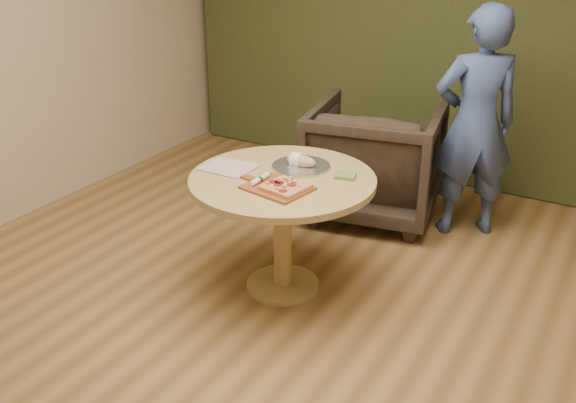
{
  "coord_description": "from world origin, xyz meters",
  "views": [
    {
      "loc": [
        1.56,
        -2.33,
        2.18
      ],
      "look_at": [
        0.05,
        0.25,
        0.81
      ],
      "focal_mm": 40.0,
      "sensor_mm": 36.0,
      "label": 1
    }
  ],
  "objects_px": {
    "pedestal_table": "(282,199)",
    "flatbread_pizza": "(286,187)",
    "armchair": "(375,155)",
    "cutlery_roll": "(260,179)",
    "pizza_paddle": "(276,187)",
    "serving_tray": "(301,166)",
    "bread_roll": "(300,161)",
    "person_standing": "(475,124)"
  },
  "relations": [
    {
      "from": "armchair",
      "to": "flatbread_pizza",
      "type": "bearing_deg",
      "value": 82.2
    },
    {
      "from": "pedestal_table",
      "to": "person_standing",
      "type": "height_order",
      "value": "person_standing"
    },
    {
      "from": "bread_roll",
      "to": "person_standing",
      "type": "relative_size",
      "value": 0.12
    },
    {
      "from": "pizza_paddle",
      "to": "armchair",
      "type": "distance_m",
      "value": 1.48
    },
    {
      "from": "flatbread_pizza",
      "to": "serving_tray",
      "type": "xyz_separation_m",
      "value": [
        -0.1,
        0.35,
        -0.02
      ]
    },
    {
      "from": "pizza_paddle",
      "to": "bread_roll",
      "type": "xyz_separation_m",
      "value": [
        -0.05,
        0.35,
        0.04
      ]
    },
    {
      "from": "pizza_paddle",
      "to": "flatbread_pizza",
      "type": "xyz_separation_m",
      "value": [
        0.06,
        -0.0,
        0.02
      ]
    },
    {
      "from": "flatbread_pizza",
      "to": "armchair",
      "type": "relative_size",
      "value": 0.26
    },
    {
      "from": "cutlery_roll",
      "to": "pedestal_table",
      "type": "bearing_deg",
      "value": 71.6
    },
    {
      "from": "cutlery_roll",
      "to": "serving_tray",
      "type": "relative_size",
      "value": 0.56
    },
    {
      "from": "person_standing",
      "to": "flatbread_pizza",
      "type": "bearing_deg",
      "value": 33.51
    },
    {
      "from": "bread_roll",
      "to": "flatbread_pizza",
      "type": "bearing_deg",
      "value": -72.9
    },
    {
      "from": "cutlery_roll",
      "to": "pizza_paddle",
      "type": "bearing_deg",
      "value": -2.16
    },
    {
      "from": "flatbread_pizza",
      "to": "pedestal_table",
      "type": "bearing_deg",
      "value": 125.67
    },
    {
      "from": "pedestal_table",
      "to": "bread_roll",
      "type": "xyz_separation_m",
      "value": [
        0.01,
        0.19,
        0.18
      ]
    },
    {
      "from": "pizza_paddle",
      "to": "armchair",
      "type": "height_order",
      "value": "armchair"
    },
    {
      "from": "serving_tray",
      "to": "cutlery_roll",
      "type": "bearing_deg",
      "value": -102.77
    },
    {
      "from": "cutlery_roll",
      "to": "flatbread_pizza",
      "type": "bearing_deg",
      "value": -2.15
    },
    {
      "from": "pizza_paddle",
      "to": "cutlery_roll",
      "type": "distance_m",
      "value": 0.12
    },
    {
      "from": "armchair",
      "to": "serving_tray",
      "type": "bearing_deg",
      "value": 77.87
    },
    {
      "from": "serving_tray",
      "to": "armchair",
      "type": "bearing_deg",
      "value": 88.4
    },
    {
      "from": "pizza_paddle",
      "to": "person_standing",
      "type": "height_order",
      "value": "person_standing"
    },
    {
      "from": "flatbread_pizza",
      "to": "person_standing",
      "type": "height_order",
      "value": "person_standing"
    },
    {
      "from": "serving_tray",
      "to": "bread_roll",
      "type": "bearing_deg",
      "value": 180.0
    },
    {
      "from": "person_standing",
      "to": "serving_tray",
      "type": "bearing_deg",
      "value": 24.0
    },
    {
      "from": "pedestal_table",
      "to": "pizza_paddle",
      "type": "xyz_separation_m",
      "value": [
        0.06,
        -0.16,
        0.15
      ]
    },
    {
      "from": "person_standing",
      "to": "bread_roll",
      "type": "bearing_deg",
      "value": 23.68
    },
    {
      "from": "bread_roll",
      "to": "serving_tray",
      "type": "bearing_deg",
      "value": -0.0
    },
    {
      "from": "armchair",
      "to": "person_standing",
      "type": "bearing_deg",
      "value": 174.98
    },
    {
      "from": "pizza_paddle",
      "to": "armchair",
      "type": "bearing_deg",
      "value": 100.32
    },
    {
      "from": "bread_roll",
      "to": "person_standing",
      "type": "distance_m",
      "value": 1.38
    },
    {
      "from": "pizza_paddle",
      "to": "serving_tray",
      "type": "bearing_deg",
      "value": 106.02
    },
    {
      "from": "cutlery_roll",
      "to": "armchair",
      "type": "distance_m",
      "value": 1.48
    },
    {
      "from": "flatbread_pizza",
      "to": "cutlery_roll",
      "type": "bearing_deg",
      "value": 176.34
    },
    {
      "from": "pizza_paddle",
      "to": "flatbread_pizza",
      "type": "height_order",
      "value": "flatbread_pizza"
    },
    {
      "from": "cutlery_roll",
      "to": "person_standing",
      "type": "relative_size",
      "value": 0.12
    },
    {
      "from": "flatbread_pizza",
      "to": "serving_tray",
      "type": "height_order",
      "value": "flatbread_pizza"
    },
    {
      "from": "pizza_paddle",
      "to": "serving_tray",
      "type": "relative_size",
      "value": 1.31
    },
    {
      "from": "serving_tray",
      "to": "bread_roll",
      "type": "height_order",
      "value": "bread_roll"
    },
    {
      "from": "armchair",
      "to": "cutlery_roll",
      "type": "bearing_deg",
      "value": 75.17
    },
    {
      "from": "pedestal_table",
      "to": "flatbread_pizza",
      "type": "xyz_separation_m",
      "value": [
        0.12,
        -0.17,
        0.17
      ]
    },
    {
      "from": "cutlery_roll",
      "to": "serving_tray",
      "type": "height_order",
      "value": "cutlery_roll"
    }
  ]
}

